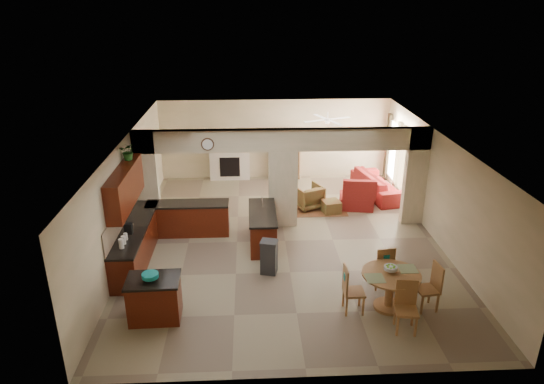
{
  "coord_description": "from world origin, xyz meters",
  "views": [
    {
      "loc": [
        -0.92,
        -11.46,
        6.01
      ],
      "look_at": [
        -0.33,
        0.3,
        1.29
      ],
      "focal_mm": 32.0,
      "sensor_mm": 36.0,
      "label": 1
    }
  ],
  "objects_px": {
    "kitchen_island": "(155,298)",
    "armchair": "(308,197)",
    "dining_table": "(390,285)",
    "sofa": "(379,184)"
  },
  "relations": [
    {
      "from": "kitchen_island",
      "to": "armchair",
      "type": "distance_m",
      "value": 6.55
    },
    {
      "from": "kitchen_island",
      "to": "dining_table",
      "type": "distance_m",
      "value": 4.78
    },
    {
      "from": "dining_table",
      "to": "armchair",
      "type": "height_order",
      "value": "dining_table"
    },
    {
      "from": "kitchen_island",
      "to": "armchair",
      "type": "height_order",
      "value": "kitchen_island"
    },
    {
      "from": "kitchen_island",
      "to": "sofa",
      "type": "height_order",
      "value": "kitchen_island"
    },
    {
      "from": "armchair",
      "to": "dining_table",
      "type": "bearing_deg",
      "value": 77.61
    },
    {
      "from": "kitchen_island",
      "to": "dining_table",
      "type": "relative_size",
      "value": 0.89
    },
    {
      "from": "sofa",
      "to": "dining_table",
      "type": "bearing_deg",
      "value": 156.19
    },
    {
      "from": "sofa",
      "to": "armchair",
      "type": "relative_size",
      "value": 3.1
    },
    {
      "from": "kitchen_island",
      "to": "armchair",
      "type": "relative_size",
      "value": 1.34
    }
  ]
}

